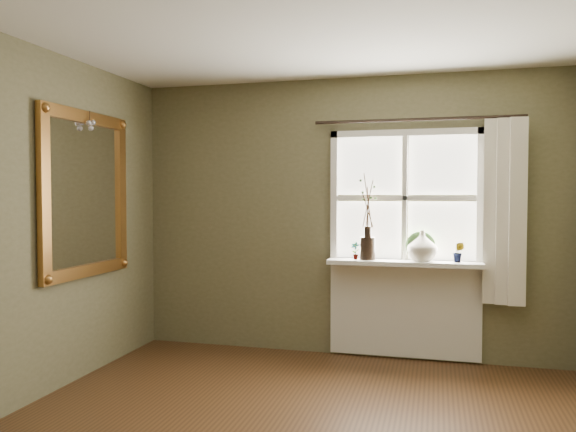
# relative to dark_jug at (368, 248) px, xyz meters

# --- Properties ---
(wall_back) EXTENTS (4.00, 0.10, 2.60)m
(wall_back) POSITION_rel_dark_jug_xyz_m (-0.23, 0.18, 0.28)
(wall_back) COLOR brown
(wall_back) RESTS_ON ground
(window_frame) EXTENTS (1.36, 0.06, 1.24)m
(window_frame) POSITION_rel_dark_jug_xyz_m (0.32, 0.11, 0.46)
(window_frame) COLOR white
(window_frame) RESTS_ON wall_back
(window_sill) EXTENTS (1.36, 0.26, 0.04)m
(window_sill) POSITION_rel_dark_jug_xyz_m (0.32, 0.00, -0.12)
(window_sill) COLOR white
(window_sill) RESTS_ON wall_back
(window_apron) EXTENTS (1.36, 0.04, 0.88)m
(window_apron) POSITION_rel_dark_jug_xyz_m (0.32, 0.11, -0.56)
(window_apron) COLOR white
(window_apron) RESTS_ON ground
(dark_jug) EXTENTS (0.18, 0.18, 0.21)m
(dark_jug) POSITION_rel_dark_jug_xyz_m (0.00, 0.00, 0.00)
(dark_jug) COLOR black
(dark_jug) RESTS_ON window_sill
(cream_vase) EXTENTS (0.31, 0.31, 0.28)m
(cream_vase) POSITION_rel_dark_jug_xyz_m (0.48, 0.00, 0.03)
(cream_vase) COLOR beige
(cream_vase) RESTS_ON window_sill
(wreath) EXTENTS (0.29, 0.17, 0.28)m
(wreath) POSITION_rel_dark_jug_xyz_m (0.47, 0.04, -0.00)
(wreath) COLOR #2B4920
(wreath) RESTS_ON window_sill
(potted_plant_left) EXTENTS (0.09, 0.07, 0.16)m
(potted_plant_left) POSITION_rel_dark_jug_xyz_m (-0.11, 0.00, -0.02)
(potted_plant_left) COLOR #2B4920
(potted_plant_left) RESTS_ON window_sill
(potted_plant_right) EXTENTS (0.12, 0.10, 0.18)m
(potted_plant_right) POSITION_rel_dark_jug_xyz_m (0.79, 0.00, -0.01)
(potted_plant_right) COLOR #2B4920
(potted_plant_right) RESTS_ON window_sill
(curtain) EXTENTS (0.36, 0.12, 1.59)m
(curtain) POSITION_rel_dark_jug_xyz_m (1.16, 0.01, 0.34)
(curtain) COLOR beige
(curtain) RESTS_ON wall_back
(curtain_rod) EXTENTS (1.84, 0.03, 0.03)m
(curtain_rod) POSITION_rel_dark_jug_xyz_m (0.42, 0.05, 1.16)
(curtain_rod) COLOR black
(curtain_rod) RESTS_ON wall_back
(gilt_mirror) EXTENTS (0.10, 1.14, 1.36)m
(gilt_mirror) POSITION_rel_dark_jug_xyz_m (-2.19, -1.06, 0.50)
(gilt_mirror) COLOR white
(gilt_mirror) RESTS_ON wall_left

